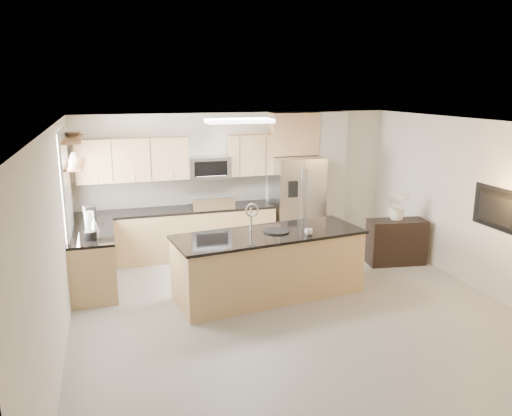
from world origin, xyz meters
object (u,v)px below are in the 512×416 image
object	(u,v)px
platter	(276,231)
coffee_maker	(90,216)
island	(269,264)
credenza	(396,242)
flower_vase	(398,199)
kettle	(94,225)
blender	(90,228)
bowl	(72,133)
microwave	(209,167)
television	(496,210)
cup	(309,232)
range	(212,230)
refrigerator	(296,203)

from	to	relation	value
platter	coffee_maker	size ratio (longest dim) A/B	1.24
island	credenza	distance (m)	2.67
coffee_maker	flower_vase	xyz separation A→B (m)	(5.14, -0.68, 0.09)
island	kettle	size ratio (longest dim) A/B	11.74
blender	credenza	bearing A→B (deg)	0.78
bowl	flower_vase	world-z (taller)	bowl
microwave	television	distance (m)	4.79
coffee_maker	television	world-z (taller)	television
blender	cup	bearing A→B (deg)	-15.69
credenza	blender	world-z (taller)	blender
island	coffee_maker	distance (m)	2.95
range	island	world-z (taller)	island
credenza	microwave	bearing A→B (deg)	160.93
refrigerator	cup	bearing A→B (deg)	-107.06
range	flower_vase	xyz separation A→B (m)	(3.04, -1.36, 0.69)
platter	bowl	size ratio (longest dim) A/B	1.09
microwave	refrigerator	xyz separation A→B (m)	(1.66, -0.17, -0.74)
credenza	flower_vase	size ratio (longest dim) A/B	1.36
cup	platter	xyz separation A→B (m)	(-0.39, 0.29, -0.04)
microwave	kettle	distance (m)	2.44
platter	kettle	world-z (taller)	kettle
microwave	refrigerator	world-z (taller)	microwave
kettle	flower_vase	xyz separation A→B (m)	(5.07, -0.27, 0.13)
blender	microwave	bearing A→B (deg)	37.89
range	flower_vase	distance (m)	3.41
coffee_maker	flower_vase	world-z (taller)	flower_vase
refrigerator	bowl	bearing A→B (deg)	-170.92
platter	bowl	world-z (taller)	bowl
platter	coffee_maker	distance (m)	2.99
platter	television	world-z (taller)	television
microwave	cup	world-z (taller)	microwave
microwave	bowl	bearing A→B (deg)	-160.53
blender	television	size ratio (longest dim) A/B	0.39
cup	coffee_maker	world-z (taller)	coffee_maker
range	cup	world-z (taller)	range
island	cup	bearing A→B (deg)	-34.07
island	credenza	size ratio (longest dim) A/B	2.93
refrigerator	credenza	bearing A→B (deg)	-45.18
range	bowl	size ratio (longest dim) A/B	3.19
credenza	cup	size ratio (longest dim) A/B	8.47
credenza	flower_vase	xyz separation A→B (m)	(0.02, 0.06, 0.77)
cup	bowl	distance (m)	3.86
credenza	coffee_maker	distance (m)	5.22
range	island	size ratio (longest dim) A/B	0.39
bowl	flower_vase	distance (m)	5.48
cup	bowl	bearing A→B (deg)	152.47
range	platter	bearing A→B (deg)	-74.69
microwave	refrigerator	size ratio (longest dim) A/B	0.43
microwave	coffee_maker	distance (m)	2.31
kettle	bowl	bearing A→B (deg)	118.29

